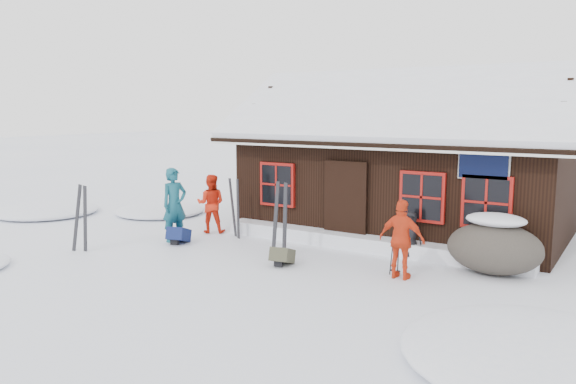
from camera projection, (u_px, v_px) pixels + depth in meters
name	position (u px, v px, depth m)	size (l,w,h in m)	color
ground	(257.00, 262.00, 12.20)	(120.00, 120.00, 0.00)	white
mountain_hut	(408.00, 173.00, 15.31)	(8.90, 6.09, 4.42)	black
snow_drift	(364.00, 242.00, 13.24)	(7.60, 0.60, 0.35)	white
snow_mounds	(363.00, 254.00, 12.86)	(20.60, 13.20, 0.48)	white
skier_teal	(174.00, 205.00, 14.00)	(0.68, 0.44, 1.86)	#145262
skier_orange_left	(211.00, 204.00, 15.04)	(0.77, 0.60, 1.57)	red
skier_orange_right	(402.00, 240.00, 10.87)	(0.92, 0.38, 1.57)	red
skier_crouched	(411.00, 235.00, 12.43)	(0.51, 0.33, 1.05)	black
boulder	(495.00, 247.00, 11.26)	(1.88, 1.41, 1.10)	#474139
ski_pair_left	(81.00, 219.00, 12.98)	(0.58, 0.16, 1.63)	black
ski_pair_mid	(235.00, 209.00, 14.51)	(0.48, 0.22, 1.58)	black
ski_pair_right	(280.00, 221.00, 12.54)	(0.50, 0.15, 1.75)	black
ski_poles	(396.00, 247.00, 11.17)	(0.22, 0.11, 1.22)	black
backpack_blue	(179.00, 238.00, 13.84)	(0.43, 0.57, 0.31)	#121E50
backpack_olive	(282.00, 259.00, 11.90)	(0.41, 0.54, 0.29)	#41402E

